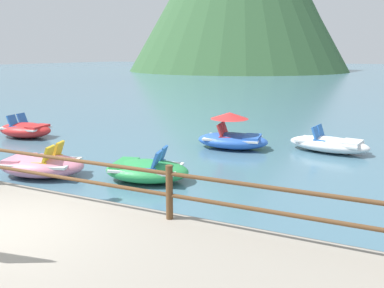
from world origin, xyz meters
The scene contains 7 objects.
ground_plane centered at (0.00, 40.00, 0.00)m, with size 200.00×200.00×0.00m, color #477084.
dock_railing centered at (0.00, 1.55, 0.98)m, with size 23.92×0.12×0.95m.
pedal_boat_0 centered at (4.10, 9.49, 0.26)m, with size 2.76×1.65×0.84m.
pedal_boat_1 centered at (1.03, 8.61, 0.42)m, with size 2.56×1.66×1.24m.
pedal_boat_2 centered at (-6.86, 6.99, 0.30)m, with size 2.29×1.46×0.89m.
pedal_boat_3 centered at (0.25, 4.27, 0.28)m, with size 2.41×1.82×0.86m.
pedal_boat_5 centered at (-2.47, 3.45, 0.30)m, with size 2.57×1.94×0.89m.
Camera 1 is at (5.45, -4.13, 3.17)m, focal length 37.56 mm.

